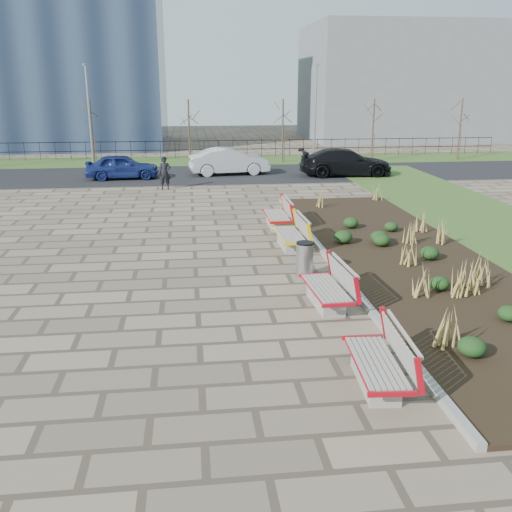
{
  "coord_description": "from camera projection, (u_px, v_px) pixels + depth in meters",
  "views": [
    {
      "loc": [
        -0.09,
        -10.53,
        5.07
      ],
      "look_at": [
        1.5,
        3.0,
        0.9
      ],
      "focal_mm": 40.0,
      "sensor_mm": 36.0,
      "label": 1
    }
  ],
  "objects": [
    {
      "name": "lamp_east",
      "position": [
        315.0,
        115.0,
        36.19
      ],
      "size": [
        0.24,
        0.6,
        6.0
      ],
      "primitive_type": null,
      "color": "gray",
      "rests_on": "grass_verge_far"
    },
    {
      "name": "bench_a",
      "position": [
        376.0,
        359.0,
        9.81
      ],
      "size": [
        1.04,
        2.16,
        1.0
      ],
      "primitive_type": null,
      "rotation": [
        0.0,
        0.0,
        -0.07
      ],
      "color": "#B30B18",
      "rests_on": "ground"
    },
    {
      "name": "tree_b",
      "position": [
        92.0,
        133.0,
        35.39
      ],
      "size": [
        1.4,
        1.4,
        4.0
      ],
      "primitive_type": null,
      "color": "#4C3D2D",
      "rests_on": "grass_verge_far"
    },
    {
      "name": "car_blue",
      "position": [
        122.0,
        167.0,
        30.83
      ],
      "size": [
        3.97,
        1.77,
        1.33
      ],
      "primitive_type": "imported",
      "rotation": [
        0.0,
        0.0,
        1.63
      ],
      "color": "navy",
      "rests_on": "road"
    },
    {
      "name": "bench_c",
      "position": [
        289.0,
        233.0,
        18.03
      ],
      "size": [
        0.95,
        2.12,
        1.0
      ],
      "primitive_type": null,
      "rotation": [
        0.0,
        0.0,
        0.02
      ],
      "color": "yellow",
      "rests_on": "ground"
    },
    {
      "name": "ground",
      "position": [
        200.0,
        344.0,
        11.49
      ],
      "size": [
        120.0,
        120.0,
        0.0
      ],
      "primitive_type": "plane",
      "color": "#816D58",
      "rests_on": "ground"
    },
    {
      "name": "grass_verge_far",
      "position": [
        190.0,
        161.0,
        38.08
      ],
      "size": [
        80.0,
        5.0,
        0.04
      ],
      "primitive_type": "cube",
      "color": "#33511E",
      "rests_on": "ground"
    },
    {
      "name": "car_silver",
      "position": [
        229.0,
        161.0,
        32.28
      ],
      "size": [
        4.65,
        2.04,
        1.48
      ],
      "primitive_type": "imported",
      "rotation": [
        0.0,
        0.0,
        1.68
      ],
      "color": "#ABACB3",
      "rests_on": "road"
    },
    {
      "name": "bench_b",
      "position": [
        326.0,
        286.0,
        13.34
      ],
      "size": [
        1.01,
        2.15,
        1.0
      ],
      "primitive_type": null,
      "rotation": [
        0.0,
        0.0,
        0.05
      ],
      "color": "red",
      "rests_on": "ground"
    },
    {
      "name": "road",
      "position": [
        191.0,
        175.0,
        32.38
      ],
      "size": [
        80.0,
        7.0,
        0.02
      ],
      "primitive_type": "cube",
      "color": "black",
      "rests_on": "ground"
    },
    {
      "name": "tree_c",
      "position": [
        189.0,
        132.0,
        36.06
      ],
      "size": [
        1.4,
        1.4,
        4.0
      ],
      "primitive_type": null,
      "color": "#4C3D2D",
      "rests_on": "grass_verge_far"
    },
    {
      "name": "bench_d",
      "position": [
        276.0,
        214.0,
        20.63
      ],
      "size": [
        0.9,
        2.1,
        1.0
      ],
      "primitive_type": null,
      "rotation": [
        0.0,
        0.0,
        0.0
      ],
      "color": "red",
      "rests_on": "ground"
    },
    {
      "name": "litter_bin",
      "position": [
        305.0,
        260.0,
        15.35
      ],
      "size": [
        0.46,
        0.46,
        0.95
      ],
      "primitive_type": "cylinder",
      "color": "#B2B2B7",
      "rests_on": "ground"
    },
    {
      "name": "lamp_west",
      "position": [
        89.0,
        117.0,
        34.63
      ],
      "size": [
        0.24,
        0.6,
        6.0
      ],
      "primitive_type": null,
      "color": "gray",
      "rests_on": "grass_verge_far"
    },
    {
      "name": "railing_fence",
      "position": [
        190.0,
        149.0,
        39.32
      ],
      "size": [
        44.0,
        0.1,
        1.2
      ],
      "primitive_type": null,
      "color": "black",
      "rests_on": "grass_verge_far"
    },
    {
      "name": "planting_curb",
      "position": [
        330.0,
        260.0,
        16.66
      ],
      "size": [
        0.16,
        18.0,
        0.15
      ],
      "primitive_type": "cube",
      "color": "gray",
      "rests_on": "ground"
    },
    {
      "name": "building_grey",
      "position": [
        407.0,
        83.0,
        52.15
      ],
      "size": [
        18.0,
        12.0,
        10.0
      ],
      "primitive_type": "cube",
      "color": "slate",
      "rests_on": "ground"
    },
    {
      "name": "tree_f",
      "position": [
        460.0,
        129.0,
        38.07
      ],
      "size": [
        1.4,
        1.4,
        4.0
      ],
      "primitive_type": null,
      "color": "#4C3D2D",
      "rests_on": "grass_verge_far"
    },
    {
      "name": "pedestrian",
      "position": [
        165.0,
        173.0,
        27.87
      ],
      "size": [
        0.6,
        0.41,
        1.61
      ],
      "primitive_type": "imported",
      "rotation": [
        0.0,
        0.0,
        0.04
      ],
      "color": "black",
      "rests_on": "ground"
    },
    {
      "name": "car_black",
      "position": [
        345.0,
        162.0,
        31.86
      ],
      "size": [
        5.23,
        2.33,
        1.49
      ],
      "primitive_type": "imported",
      "rotation": [
        0.0,
        0.0,
        1.52
      ],
      "color": "black",
      "rests_on": "road"
    },
    {
      "name": "planting_bed",
      "position": [
        407.0,
        258.0,
        16.93
      ],
      "size": [
        4.5,
        18.0,
        0.1
      ],
      "primitive_type": "cube",
      "color": "black",
      "rests_on": "ground"
    },
    {
      "name": "tree_d",
      "position": [
        283.0,
        131.0,
        36.73
      ],
      "size": [
        1.4,
        1.4,
        4.0
      ],
      "primitive_type": null,
      "color": "#4C3D2D",
      "rests_on": "grass_verge_far"
    },
    {
      "name": "tree_e",
      "position": [
        373.0,
        130.0,
        37.4
      ],
      "size": [
        1.4,
        1.4,
        4.0
      ],
      "primitive_type": null,
      "color": "#4C3D2D",
      "rests_on": "grass_verge_far"
    }
  ]
}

